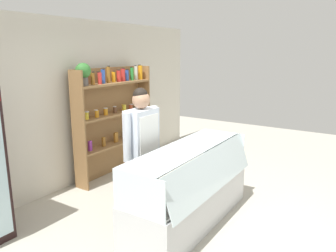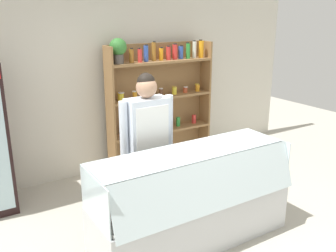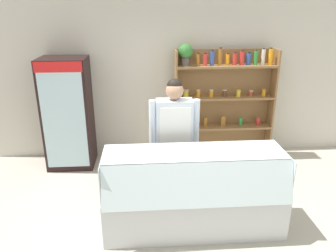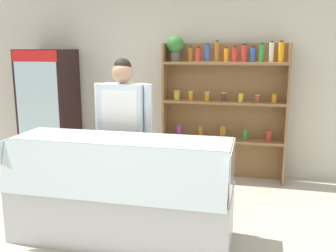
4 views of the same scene
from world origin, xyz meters
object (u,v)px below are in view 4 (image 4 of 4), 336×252
at_px(drinks_fridge, 49,110).
at_px(shop_clerk, 123,122).
at_px(shelving_unit, 220,100).
at_px(deli_display_case, 121,208).

xyz_separation_m(drinks_fridge, shop_clerk, (1.64, -1.25, 0.13)).
bearing_deg(drinks_fridge, shelving_unit, 3.25).
xyz_separation_m(drinks_fridge, deli_display_case, (1.82, -1.87, -0.60)).
bearing_deg(drinks_fridge, shop_clerk, -37.29).
height_order(shelving_unit, deli_display_case, shelving_unit).
height_order(shelving_unit, shop_clerk, shelving_unit).
distance_m(shelving_unit, deli_display_case, 2.31).
distance_m(shelving_unit, shop_clerk, 1.69).
height_order(drinks_fridge, shelving_unit, shelving_unit).
relative_size(deli_display_case, shop_clerk, 1.22).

